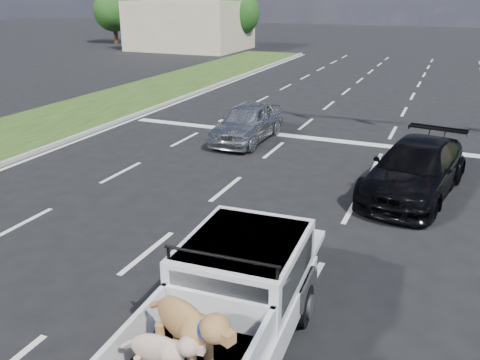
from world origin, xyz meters
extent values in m
plane|color=black|center=(0.00, 0.00, 0.00)|extent=(160.00, 160.00, 0.00)
cube|color=silver|center=(-5.25, 6.00, 0.01)|extent=(0.12, 60.00, 0.01)
cube|color=silver|center=(-1.75, 6.00, 0.01)|extent=(0.12, 60.00, 0.01)
cube|color=silver|center=(1.75, 6.00, 0.01)|extent=(0.12, 60.00, 0.01)
cube|color=silver|center=(-8.80, 6.00, 0.01)|extent=(0.15, 60.00, 0.01)
cube|color=silver|center=(0.00, 10.00, 0.01)|extent=(17.00, 0.45, 0.01)
cube|color=#233C12|center=(-11.50, 6.00, 0.05)|extent=(5.00, 60.00, 0.10)
cube|color=#9A958D|center=(-9.05, 6.00, 0.07)|extent=(0.15, 60.00, 0.14)
cube|color=#C3B595|center=(-20.00, 36.00, 2.20)|extent=(10.00, 8.00, 4.40)
cylinder|color=#332114|center=(-30.00, 38.00, 1.08)|extent=(0.44, 0.44, 2.16)
sphere|color=#13390F|center=(-30.00, 38.00, 3.30)|extent=(4.20, 4.20, 4.20)
cylinder|color=#332114|center=(-24.00, 38.00, 1.08)|extent=(0.44, 0.44, 2.16)
sphere|color=#13390F|center=(-24.00, 38.00, 3.30)|extent=(4.20, 4.20, 4.20)
cylinder|color=#332114|center=(-16.00, 38.00, 1.08)|extent=(0.44, 0.44, 2.16)
sphere|color=#13390F|center=(-16.00, 38.00, 3.30)|extent=(4.20, 4.20, 4.20)
cylinder|color=black|center=(0.30, -1.15, 0.35)|extent=(0.29, 0.72, 0.71)
cylinder|color=black|center=(1.91, -1.08, 0.35)|extent=(0.29, 0.72, 0.71)
cube|color=silver|center=(1.19, -2.78, 0.61)|extent=(2.00, 5.00, 0.48)
cube|color=silver|center=(1.13, -1.62, 1.25)|extent=(1.81, 2.22, 0.80)
cube|color=black|center=(1.18, -2.68, 1.28)|extent=(1.44, 0.10, 0.58)
cylinder|color=black|center=(1.18, -2.55, 1.84)|extent=(1.67, 0.13, 0.05)
cube|color=silver|center=(0.45, -3.91, 1.10)|extent=(0.19, 2.37, 0.48)
imported|color=#A4A7AB|center=(-3.06, 8.77, 0.69)|extent=(1.71, 4.10, 1.39)
imported|color=black|center=(3.06, 5.62, 0.71)|extent=(2.79, 5.17, 1.42)
camera|label=1|loc=(3.75, -7.96, 5.15)|focal=38.00mm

